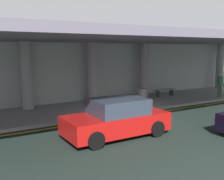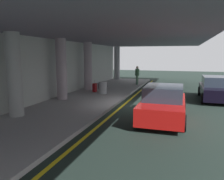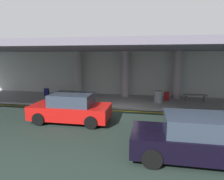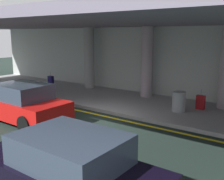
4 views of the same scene
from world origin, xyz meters
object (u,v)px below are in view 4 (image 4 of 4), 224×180
support_column_far_left (89,58)px  car_red (22,103)px  support_column_left_mid (147,62)px  trash_bin_steel (179,102)px  suitcase_upright_primary (201,102)px  car_black (69,171)px  suitcase_upright_secondary (51,81)px

support_column_far_left → car_red: size_ratio=0.89×
support_column_left_mid → car_red: bearing=-109.0°
trash_bin_steel → suitcase_upright_primary: bearing=53.4°
support_column_left_mid → car_red: 6.71m
car_black → suitcase_upright_primary: 8.20m
support_column_left_mid → trash_bin_steel: (2.56, -1.73, -1.40)m
support_column_far_left → car_red: 6.62m
car_red → support_column_left_mid: bearing=-112.2°
support_column_far_left → car_black: 11.70m
suitcase_upright_primary → car_black: bearing=-79.8°
support_column_left_mid → suitcase_upright_primary: size_ratio=4.06×
suitcase_upright_primary → trash_bin_steel: size_ratio=1.06×
support_column_left_mid → suitcase_upright_secondary: 6.71m
suitcase_upright_secondary → support_column_left_mid: bearing=-2.6°
car_black → suitcase_upright_primary: bearing=92.3°
suitcase_upright_secondary → trash_bin_steel: (9.03, -0.77, 0.11)m
car_red → suitcase_upright_secondary: (-4.32, 5.27, -0.25)m
support_column_left_mid → car_red: (-2.15, -6.23, -1.26)m
support_column_far_left → trash_bin_steel: bearing=-14.8°
suitcase_upright_secondary → trash_bin_steel: size_ratio=1.06×
car_red → suitcase_upright_secondary: car_red is taller
suitcase_upright_primary → trash_bin_steel: (-0.65, -0.88, 0.11)m
support_column_left_mid → suitcase_upright_primary: support_column_left_mid is taller
support_column_left_mid → car_black: size_ratio=0.89×
support_column_far_left → suitcase_upright_secondary: size_ratio=4.06×
car_red → car_black: bearing=149.6°
support_column_left_mid → car_red: size_ratio=0.89×
car_red → suitcase_upright_primary: bearing=-138.1°
car_red → suitcase_upright_secondary: bearing=-53.8°
suitcase_upright_secondary → trash_bin_steel: bearing=-15.9°
car_black → car_red: 6.15m
suitcase_upright_primary → suitcase_upright_secondary: size_ratio=1.00×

